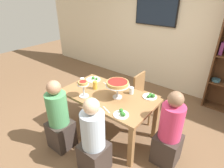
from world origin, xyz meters
name	(u,v)px	position (x,y,z in m)	size (l,w,h in m)	color
ground_plane	(109,130)	(0.00, 0.00, 0.00)	(12.00, 12.00, 0.00)	brown
rear_partition	(170,30)	(0.00, 2.20, 1.40)	(8.00, 0.12, 2.80)	beige
dining_table	(108,100)	(0.00, 0.00, 0.64)	(1.50, 0.84, 0.74)	olive
television	(156,11)	(-0.34, 2.11, 1.79)	(0.99, 0.05, 0.61)	black
diner_near_right	(94,143)	(0.35, -0.72, 0.49)	(0.34, 0.34, 1.15)	#382D28
diner_head_east	(169,134)	(1.04, 0.02, 0.49)	(0.34, 0.34, 1.15)	#382D28
diner_near_left	(59,120)	(-0.36, -0.71, 0.49)	(0.34, 0.34, 1.15)	#382D28
chair_far_right	(143,94)	(0.24, 0.74, 0.49)	(0.40, 0.40, 0.87)	olive
deep_dish_pizza_stand	(118,84)	(0.16, 0.03, 0.97)	(0.36, 0.36, 0.27)	silver
personal_pizza_stand	(83,86)	(-0.27, -0.27, 0.92)	(0.18, 0.18, 0.26)	silver
salad_plate_near_diner	(150,96)	(0.57, 0.34, 0.76)	(0.22, 0.22, 0.07)	white
salad_plate_far_diner	(122,114)	(0.48, -0.30, 0.76)	(0.21, 0.21, 0.07)	white
salad_plate_spare	(94,79)	(-0.54, 0.24, 0.76)	(0.26, 0.26, 0.07)	white
beer_glass_amber_tall	(123,85)	(0.08, 0.29, 0.82)	(0.07, 0.07, 0.16)	gold
beer_glass_amber_short	(95,85)	(-0.29, 0.01, 0.81)	(0.07, 0.07, 0.14)	gold
beer_glass_amber_spare	(119,82)	(-0.04, 0.35, 0.82)	(0.07, 0.07, 0.15)	gold
water_glass_clear_near	(131,91)	(0.27, 0.26, 0.80)	(0.07, 0.07, 0.11)	white
water_glass_clear_far	(82,81)	(-0.61, 0.03, 0.79)	(0.07, 0.07, 0.10)	white
water_glass_clear_spare	(115,85)	(-0.05, 0.24, 0.79)	(0.07, 0.07, 0.11)	white
cutlery_fork_near	(106,110)	(0.24, -0.33, 0.74)	(0.18, 0.02, 0.01)	silver
cutlery_knife_near	(107,84)	(-0.25, 0.26, 0.74)	(0.18, 0.02, 0.01)	silver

